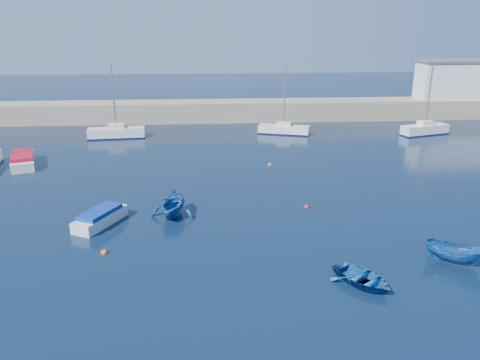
{
  "coord_description": "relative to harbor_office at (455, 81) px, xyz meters",
  "views": [
    {
      "loc": [
        -4.41,
        -17.26,
        12.52
      ],
      "look_at": [
        -2.03,
        15.31,
        1.6
      ],
      "focal_mm": 35.0,
      "sensor_mm": 36.0,
      "label": 1
    }
  ],
  "objects": [
    {
      "name": "ground",
      "position": [
        -30.0,
        -46.0,
        -5.1
      ],
      "size": [
        220.0,
        220.0,
        0.0
      ],
      "primitive_type": "plane",
      "color": "#0B1B33",
      "rests_on": "ground"
    },
    {
      "name": "back_wall",
      "position": [
        -30.0,
        0.0,
        -3.8
      ],
      "size": [
        96.0,
        4.5,
        2.6
      ],
      "primitive_type": "cube",
      "color": "gray",
      "rests_on": "ground"
    },
    {
      "name": "harbor_office",
      "position": [
        0.0,
        0.0,
        0.0
      ],
      "size": [
        10.0,
        4.0,
        5.0
      ],
      "primitive_type": "cube",
      "color": "silver",
      "rests_on": "back_wall"
    },
    {
      "name": "sailboat_5",
      "position": [
        -44.79,
        -9.52,
        -4.45
      ],
      "size": [
        6.5,
        2.37,
        8.48
      ],
      "rotation": [
        0.0,
        0.0,
        1.66
      ],
      "color": "silver",
      "rests_on": "ground"
    },
    {
      "name": "sailboat_6",
      "position": [
        -25.18,
        -8.82,
        -4.54
      ],
      "size": [
        6.24,
        3.44,
        7.92
      ],
      "rotation": [
        0.0,
        0.0,
        1.26
      ],
      "color": "silver",
      "rests_on": "ground"
    },
    {
      "name": "sailboat_7",
      "position": [
        -8.51,
        -10.41,
        -4.45
      ],
      "size": [
        6.12,
        3.28,
        7.93
      ],
      "rotation": [
        0.0,
        0.0,
        1.86
      ],
      "color": "silver",
      "rests_on": "ground"
    },
    {
      "name": "motorboat_1",
      "position": [
        -41.5,
        -34.39,
        -4.63
      ],
      "size": [
        3.12,
        4.33,
        1.01
      ],
      "rotation": [
        0.0,
        0.0,
        -0.46
      ],
      "color": "silver",
      "rests_on": "ground"
    },
    {
      "name": "motorboat_2",
      "position": [
        -51.54,
        -20.15,
        -4.57
      ],
      "size": [
        3.66,
        5.86,
        1.14
      ],
      "rotation": [
        0.0,
        0.0,
        0.34
      ],
      "color": "silver",
      "rests_on": "ground"
    },
    {
      "name": "dinghy_center",
      "position": [
        -26.73,
        -42.99,
        -4.76
      ],
      "size": [
        3.82,
        4.08,
        0.69
      ],
      "primitive_type": "imported",
      "rotation": [
        0.0,
        0.0,
        0.59
      ],
      "color": "#154C93",
      "rests_on": "ground"
    },
    {
      "name": "dinghy_left",
      "position": [
        -36.81,
        -33.34,
        -4.16
      ],
      "size": [
        3.81,
        4.17,
        1.88
      ],
      "primitive_type": "imported",
      "rotation": [
        0.0,
        0.0,
        -0.23
      ],
      "color": "#154C93",
      "rests_on": "ground"
    },
    {
      "name": "dinghy_right",
      "position": [
        -20.98,
        -41.21,
        -4.49
      ],
      "size": [
        3.29,
        2.65,
        1.21
      ],
      "primitive_type": "imported",
      "rotation": [
        0.0,
        0.0,
        1.02
      ],
      "color": "#154C93",
      "rests_on": "ground"
    },
    {
      "name": "buoy_0",
      "position": [
        -40.45,
        -38.57,
        -5.1
      ],
      "size": [
        0.42,
        0.42,
        0.42
      ],
      "primitive_type": "sphere",
      "color": "#FD4D0D",
      "rests_on": "ground"
    },
    {
      "name": "buoy_1",
      "position": [
        -27.36,
        -32.43,
        -5.1
      ],
      "size": [
        0.4,
        0.4,
        0.4
      ],
      "primitive_type": "sphere",
      "color": "red",
      "rests_on": "ground"
    },
    {
      "name": "buoy_3",
      "position": [
        -28.57,
        -21.74,
        -5.1
      ],
      "size": [
        0.39,
        0.39,
        0.39
      ],
      "primitive_type": "sphere",
      "color": "#FD4D0D",
      "rests_on": "ground"
    }
  ]
}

